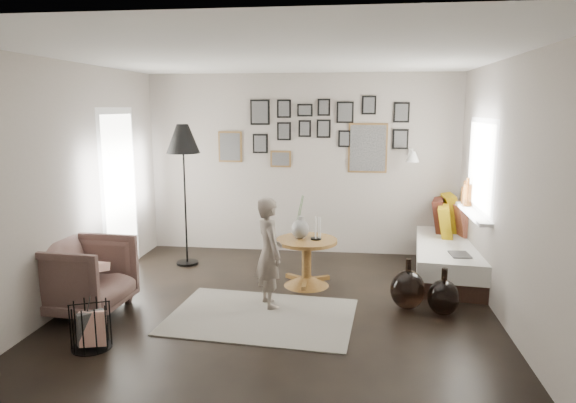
# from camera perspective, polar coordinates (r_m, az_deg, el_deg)

# --- Properties ---
(ground) EXTENTS (4.80, 4.80, 0.00)m
(ground) POSITION_cam_1_polar(r_m,az_deg,el_deg) (5.48, -1.22, -12.34)
(ground) COLOR black
(ground) RESTS_ON ground
(wall_back) EXTENTS (4.50, 0.00, 4.50)m
(wall_back) POSITION_cam_1_polar(r_m,az_deg,el_deg) (7.48, 1.48, 4.13)
(wall_back) COLOR gray
(wall_back) RESTS_ON ground
(wall_front) EXTENTS (4.50, 0.00, 4.50)m
(wall_front) POSITION_cam_1_polar(r_m,az_deg,el_deg) (2.82, -8.61, -6.53)
(wall_front) COLOR gray
(wall_front) RESTS_ON ground
(wall_left) EXTENTS (0.00, 4.80, 4.80)m
(wall_left) POSITION_cam_1_polar(r_m,az_deg,el_deg) (5.89, -23.48, 1.56)
(wall_left) COLOR gray
(wall_left) RESTS_ON ground
(wall_right) EXTENTS (0.00, 4.80, 4.80)m
(wall_right) POSITION_cam_1_polar(r_m,az_deg,el_deg) (5.28, 23.67, 0.61)
(wall_right) COLOR gray
(wall_right) RESTS_ON ground
(ceiling) EXTENTS (4.80, 4.80, 0.00)m
(ceiling) POSITION_cam_1_polar(r_m,az_deg,el_deg) (5.08, -1.33, 15.86)
(ceiling) COLOR white
(ceiling) RESTS_ON wall_back
(door_left) EXTENTS (0.00, 2.14, 2.14)m
(door_left) POSITION_cam_1_polar(r_m,az_deg,el_deg) (6.96, -18.22, 1.06)
(door_left) COLOR white
(door_left) RESTS_ON wall_left
(window_right) EXTENTS (0.15, 1.32, 1.30)m
(window_right) POSITION_cam_1_polar(r_m,az_deg,el_deg) (6.60, 19.61, -0.55)
(window_right) COLOR white
(window_right) RESTS_ON wall_right
(gallery_wall) EXTENTS (2.74, 0.03, 1.08)m
(gallery_wall) POSITION_cam_1_polar(r_m,az_deg,el_deg) (7.40, 3.72, 7.48)
(gallery_wall) COLOR brown
(gallery_wall) RESTS_ON wall_back
(wall_sconce) EXTENTS (0.18, 0.36, 0.16)m
(wall_sconce) POSITION_cam_1_polar(r_m,az_deg,el_deg) (7.20, 13.68, 4.90)
(wall_sconce) COLOR white
(wall_sconce) RESTS_ON wall_back
(rug) EXTENTS (1.96, 1.45, 0.01)m
(rug) POSITION_cam_1_polar(r_m,az_deg,el_deg) (5.40, -2.98, -12.62)
(rug) COLOR beige
(rug) RESTS_ON ground
(pedestal_table) EXTENTS (0.73, 0.73, 0.57)m
(pedestal_table) POSITION_cam_1_polar(r_m,az_deg,el_deg) (6.21, 2.07, -6.96)
(pedestal_table) COLOR brown
(pedestal_table) RESTS_ON ground
(vase) EXTENTS (0.21, 0.21, 0.52)m
(vase) POSITION_cam_1_polar(r_m,az_deg,el_deg) (6.11, 1.37, -2.68)
(vase) COLOR black
(vase) RESTS_ON pedestal_table
(candles) EXTENTS (0.13, 0.13, 0.27)m
(candles) POSITION_cam_1_polar(r_m,az_deg,el_deg) (6.08, 3.13, -3.03)
(candles) COLOR black
(candles) RESTS_ON pedestal_table
(daybed) EXTENTS (1.04, 2.02, 0.94)m
(daybed) POSITION_cam_1_polar(r_m,az_deg,el_deg) (6.93, 17.47, -5.39)
(daybed) COLOR black
(daybed) RESTS_ON ground
(magazine_on_daybed) EXTENTS (0.23, 0.30, 0.02)m
(magazine_on_daybed) POSITION_cam_1_polar(r_m,az_deg,el_deg) (6.28, 18.55, -5.61)
(magazine_on_daybed) COLOR black
(magazine_on_daybed) RESTS_ON daybed
(armchair) EXTENTS (0.91, 0.89, 0.78)m
(armchair) POSITION_cam_1_polar(r_m,az_deg,el_deg) (5.79, -21.74, -7.73)
(armchair) COLOR brown
(armchair) RESTS_ON ground
(armchair_cushion) EXTENTS (0.39, 0.40, 0.16)m
(armchair_cushion) POSITION_cam_1_polar(r_m,az_deg,el_deg) (5.80, -21.56, -6.74)
(armchair_cushion) COLOR white
(armchair_cushion) RESTS_ON armchair
(floor_lamp) EXTENTS (0.44, 0.44, 1.90)m
(floor_lamp) POSITION_cam_1_polar(r_m,az_deg,el_deg) (6.94, -11.58, 6.26)
(floor_lamp) COLOR black
(floor_lamp) RESTS_ON ground
(magazine_basket) EXTENTS (0.44, 0.44, 0.42)m
(magazine_basket) POSITION_cam_1_polar(r_m,az_deg,el_deg) (5.00, -21.08, -12.78)
(magazine_basket) COLOR black
(magazine_basket) RESTS_ON ground
(demijohn_large) EXTENTS (0.37, 0.37, 0.55)m
(demijohn_large) POSITION_cam_1_polar(r_m,az_deg,el_deg) (5.67, 13.14, -9.50)
(demijohn_large) COLOR black
(demijohn_large) RESTS_ON ground
(demijohn_small) EXTENTS (0.32, 0.32, 0.50)m
(demijohn_small) POSITION_cam_1_polar(r_m,az_deg,el_deg) (5.62, 16.87, -10.15)
(demijohn_small) COLOR black
(demijohn_small) RESTS_ON ground
(child) EXTENTS (0.46, 0.52, 1.19)m
(child) POSITION_cam_1_polar(r_m,az_deg,el_deg) (5.48, -2.11, -5.71)
(child) COLOR #6B5F55
(child) RESTS_ON ground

